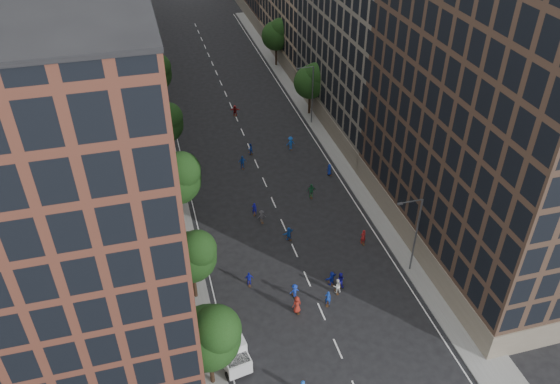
# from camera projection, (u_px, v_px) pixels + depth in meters

# --- Properties ---
(ground) EXTENTS (240.00, 240.00, 0.00)m
(ground) POSITION_uv_depth(u_px,v_px,m) (250.00, 149.00, 76.03)
(ground) COLOR black
(ground) RESTS_ON ground
(sidewalk_left) EXTENTS (4.00, 105.00, 0.15)m
(sidewalk_left) POSITION_uv_depth(u_px,v_px,m) (158.00, 134.00, 79.33)
(sidewalk_left) COLOR slate
(sidewalk_left) RESTS_ON ground
(sidewalk_right) EXTENTS (4.00, 105.00, 0.15)m
(sidewalk_right) POSITION_uv_depth(u_px,v_px,m) (315.00, 114.00, 84.45)
(sidewalk_right) COLOR slate
(sidewalk_right) RESTS_ON ground
(bldg_left_a) EXTENTS (14.00, 22.00, 30.00)m
(bldg_left_a) POSITION_uv_depth(u_px,v_px,m) (79.00, 204.00, 40.47)
(bldg_left_a) COLOR #562D20
(bldg_left_a) RESTS_ON ground
(bldg_left_b) EXTENTS (14.00, 26.00, 34.00)m
(bldg_left_b) POSITION_uv_depth(u_px,v_px,m) (82.00, 59.00, 58.20)
(bldg_left_b) COLOR #9A8064
(bldg_left_b) RESTS_ON ground
(bldg_left_c) EXTENTS (14.00, 20.00, 28.00)m
(bldg_left_c) POSITION_uv_depth(u_px,v_px,m) (90.00, 20.00, 78.03)
(bldg_left_c) COLOR #562D20
(bldg_left_c) RESTS_ON ground
(bldg_right_a) EXTENTS (14.00, 30.00, 36.00)m
(bldg_right_a) POSITION_uv_depth(u_px,v_px,m) (505.00, 88.00, 49.99)
(bldg_right_a) COLOR #402D22
(bldg_right_a) RESTS_ON ground
(bldg_right_b) EXTENTS (14.00, 28.00, 33.00)m
(bldg_right_b) POSITION_uv_depth(u_px,v_px,m) (377.00, 10.00, 73.68)
(bldg_right_b) COLOR #6A6257
(bldg_right_b) RESTS_ON ground
(tree_left_0) EXTENTS (5.20, 5.20, 8.83)m
(tree_left_0) POSITION_uv_depth(u_px,v_px,m) (210.00, 336.00, 41.79)
(tree_left_0) COLOR black
(tree_left_0) RESTS_ON ground
(tree_left_1) EXTENTS (4.80, 4.80, 8.21)m
(tree_left_1) POSITION_uv_depth(u_px,v_px,m) (193.00, 255.00, 49.90)
(tree_left_1) COLOR black
(tree_left_1) RESTS_ON ground
(tree_left_2) EXTENTS (5.60, 5.60, 9.45)m
(tree_left_2) POSITION_uv_depth(u_px,v_px,m) (177.00, 177.00, 58.86)
(tree_left_2) COLOR black
(tree_left_2) RESTS_ON ground
(tree_left_3) EXTENTS (5.00, 5.00, 8.58)m
(tree_left_3) POSITION_uv_depth(u_px,v_px,m) (165.00, 122.00, 70.20)
(tree_left_3) COLOR black
(tree_left_3) RESTS_ON ground
(tree_left_4) EXTENTS (5.40, 5.40, 9.08)m
(tree_left_4) POSITION_uv_depth(u_px,v_px,m) (155.00, 72.00, 82.62)
(tree_left_4) COLOR black
(tree_left_4) RESTS_ON ground
(tree_left_5) EXTENTS (4.80, 4.80, 8.33)m
(tree_left_5) POSITION_uv_depth(u_px,v_px,m) (148.00, 39.00, 95.46)
(tree_left_5) COLOR black
(tree_left_5) RESTS_ON ground
(tree_right_a) EXTENTS (5.00, 5.00, 8.39)m
(tree_right_a) POSITION_uv_depth(u_px,v_px,m) (312.00, 80.00, 81.38)
(tree_right_a) COLOR black
(tree_right_a) RESTS_ON ground
(tree_right_b) EXTENTS (5.20, 5.20, 8.83)m
(tree_right_b) POSITION_uv_depth(u_px,v_px,m) (277.00, 34.00, 96.92)
(tree_right_b) COLOR black
(tree_right_b) RESTS_ON ground
(streetlamp_near) EXTENTS (2.64, 0.22, 9.06)m
(streetlamp_near) POSITION_uv_depth(u_px,v_px,m) (415.00, 231.00, 53.22)
(streetlamp_near) COLOR #595B60
(streetlamp_near) RESTS_ON ground
(streetlamp_far) EXTENTS (2.64, 0.22, 9.06)m
(streetlamp_far) POSITION_uv_depth(u_px,v_px,m) (311.00, 92.00, 79.19)
(streetlamp_far) COLOR #595B60
(streetlamp_far) RESTS_ON ground
(cargo_van) EXTENTS (3.08, 5.23, 2.63)m
(cargo_van) POSITION_uv_depth(u_px,v_px,m) (230.00, 346.00, 46.62)
(cargo_van) COLOR silver
(cargo_van) RESTS_ON ground
(skater_1) EXTENTS (0.70, 0.60, 1.63)m
(skater_1) POSITION_uv_depth(u_px,v_px,m) (328.00, 298.00, 51.91)
(skater_1) COLOR navy
(skater_1) RESTS_ON ground
(skater_2) EXTENTS (1.08, 0.97, 1.81)m
(skater_2) POSITION_uv_depth(u_px,v_px,m) (340.00, 280.00, 53.73)
(skater_2) COLOR #1A14A3
(skater_2) RESTS_ON ground
(skater_3) EXTENTS (1.05, 0.68, 1.52)m
(skater_3) POSITION_uv_depth(u_px,v_px,m) (295.00, 291.00, 52.74)
(skater_3) COLOR #1431A8
(skater_3) RESTS_ON ground
(skater_4) EXTENTS (0.92, 0.46, 1.52)m
(skater_4) POSITION_uv_depth(u_px,v_px,m) (249.00, 279.00, 54.10)
(skater_4) COLOR #161CB4
(skater_4) RESTS_ON ground
(skater_5) EXTENTS (1.52, 0.99, 1.57)m
(skater_5) POSITION_uv_depth(u_px,v_px,m) (332.00, 279.00, 54.12)
(skater_5) COLOR #122193
(skater_5) RESTS_ON ground
(skater_6) EXTENTS (1.03, 0.79, 1.87)m
(skater_6) POSITION_uv_depth(u_px,v_px,m) (297.00, 305.00, 51.05)
(skater_6) COLOR maroon
(skater_6) RESTS_ON ground
(skater_7) EXTENTS (0.71, 0.52, 1.80)m
(skater_7) POSITION_uv_depth(u_px,v_px,m) (363.00, 237.00, 59.14)
(skater_7) COLOR maroon
(skater_7) RESTS_ON ground
(skater_8) EXTENTS (0.81, 0.64, 1.67)m
(skater_8) POSITION_uv_depth(u_px,v_px,m) (337.00, 286.00, 53.17)
(skater_8) COLOR white
(skater_8) RESTS_ON ground
(skater_9) EXTENTS (1.00, 0.57, 1.54)m
(skater_9) POSITION_uv_depth(u_px,v_px,m) (262.00, 217.00, 62.30)
(skater_9) COLOR #424146
(skater_9) RESTS_ON ground
(skater_10) EXTENTS (1.14, 0.58, 1.86)m
(skater_10) POSITION_uv_depth(u_px,v_px,m) (311.00, 191.00, 66.13)
(skater_10) COLOR #217040
(skater_10) RESTS_ON ground
(skater_11) EXTENTS (1.49, 1.01, 1.54)m
(skater_11) POSITION_uv_depth(u_px,v_px,m) (289.00, 234.00, 59.80)
(skater_11) COLOR #1445A6
(skater_11) RESTS_ON ground
(skater_12) EXTENTS (0.86, 0.74, 1.49)m
(skater_12) POSITION_uv_depth(u_px,v_px,m) (329.00, 170.00, 70.32)
(skater_12) COLOR navy
(skater_12) RESTS_ON ground
(skater_13) EXTENTS (0.67, 0.56, 1.56)m
(skater_13) POSITION_uv_depth(u_px,v_px,m) (254.00, 209.00, 63.44)
(skater_13) COLOR #1514A7
(skater_13) RESTS_ON ground
(skater_14) EXTENTS (0.87, 0.78, 1.50)m
(skater_14) POSITION_uv_depth(u_px,v_px,m) (250.00, 149.00, 74.58)
(skater_14) COLOR #1437A7
(skater_14) RESTS_ON ground
(skater_15) EXTENTS (1.34, 0.92, 1.90)m
(skater_15) POSITION_uv_depth(u_px,v_px,m) (290.00, 143.00, 75.43)
(skater_15) COLOR blue
(skater_15) RESTS_ON ground
(skater_16) EXTENTS (1.08, 0.49, 1.81)m
(skater_16) POSITION_uv_depth(u_px,v_px,m) (243.00, 162.00, 71.48)
(skater_16) COLOR #1547B0
(skater_16) RESTS_ON ground
(skater_17) EXTENTS (1.60, 0.81, 1.65)m
(skater_17) POSITION_uv_depth(u_px,v_px,m) (235.00, 111.00, 83.73)
(skater_17) COLOR #A41B1C
(skater_17) RESTS_ON ground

